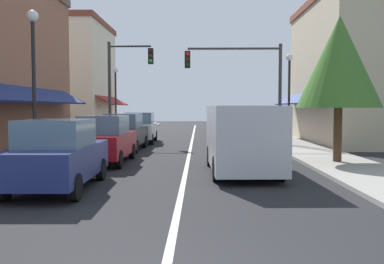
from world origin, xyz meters
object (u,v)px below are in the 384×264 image
(parked_car_nearest_left, at_px, (58,155))
(street_lamp_left_near, at_px, (34,65))
(street_lamp_right_mid, at_px, (289,85))
(street_lamp_left_far, at_px, (116,91))
(traffic_signal_left_corner, at_px, (123,77))
(parked_car_far_left, at_px, (140,128))
(van_in_lane, at_px, (241,137))
(parked_car_second_left, at_px, (105,140))
(tree_right_near, at_px, (339,62))
(parked_car_third_left, at_px, (124,132))
(traffic_signal_mast_arm, at_px, (246,76))

(parked_car_nearest_left, distance_m, street_lamp_left_near, 4.16)
(street_lamp_right_mid, relative_size, street_lamp_left_far, 1.02)
(traffic_signal_left_corner, bearing_deg, street_lamp_left_far, 108.59)
(street_lamp_left_near, bearing_deg, parked_car_far_left, 81.14)
(parked_car_far_left, height_order, van_in_lane, van_in_lane)
(parked_car_nearest_left, xyz_separation_m, street_lamp_right_mid, (8.12, 10.98, 2.34))
(traffic_signal_left_corner, bearing_deg, parked_car_far_left, 4.98)
(parked_car_far_left, relative_size, street_lamp_left_far, 0.88)
(parked_car_second_left, height_order, traffic_signal_left_corner, traffic_signal_left_corner)
(street_lamp_left_far, relative_size, tree_right_near, 0.88)
(parked_car_third_left, height_order, traffic_signal_left_corner, traffic_signal_left_corner)
(parked_car_third_left, height_order, tree_right_near, tree_right_near)
(parked_car_nearest_left, height_order, parked_car_third_left, same)
(parked_car_nearest_left, height_order, street_lamp_left_far, street_lamp_left_far)
(van_in_lane, xyz_separation_m, traffic_signal_left_corner, (-5.74, 11.23, 2.68))
(street_lamp_right_mid, bearing_deg, street_lamp_left_far, 147.48)
(parked_car_far_left, xyz_separation_m, street_lamp_left_near, (-1.76, -11.30, 2.54))
(parked_car_nearest_left, relative_size, street_lamp_left_near, 0.81)
(parked_car_second_left, relative_size, parked_car_third_left, 0.99)
(traffic_signal_mast_arm, bearing_deg, parked_car_second_left, -129.43)
(traffic_signal_mast_arm, xyz_separation_m, traffic_signal_left_corner, (-6.93, 1.76, 0.06))
(parked_car_second_left, height_order, parked_car_third_left, same)
(street_lamp_right_mid, height_order, tree_right_near, tree_right_near)
(parked_car_third_left, distance_m, traffic_signal_mast_arm, 7.26)
(street_lamp_left_near, xyz_separation_m, tree_right_near, (10.23, 1.90, 0.26))
(parked_car_third_left, xyz_separation_m, parked_car_far_left, (0.15, 4.42, 0.00))
(traffic_signal_mast_arm, relative_size, street_lamp_left_near, 1.07)
(parked_car_third_left, relative_size, street_lamp_right_mid, 0.87)
(parked_car_nearest_left, xyz_separation_m, tree_right_near, (8.56, 4.74, 2.80))
(parked_car_nearest_left, xyz_separation_m, traffic_signal_left_corner, (-0.85, 14.06, 2.94))
(street_lamp_left_far, bearing_deg, parked_car_nearest_left, -83.53)
(street_lamp_right_mid, bearing_deg, parked_car_far_left, 158.54)
(traffic_signal_left_corner, bearing_deg, street_lamp_left_near, -94.24)
(parked_car_third_left, xyz_separation_m, street_lamp_right_mid, (8.19, 1.26, 2.34))
(parked_car_far_left, relative_size, traffic_signal_mast_arm, 0.76)
(street_lamp_left_near, bearing_deg, tree_right_near, 10.53)
(parked_car_far_left, bearing_deg, parked_car_third_left, -93.38)
(street_lamp_left_near, distance_m, tree_right_near, 10.41)
(traffic_signal_mast_arm, height_order, street_lamp_left_far, traffic_signal_mast_arm)
(parked_car_third_left, xyz_separation_m, traffic_signal_left_corner, (-0.78, 4.33, 2.94))
(parked_car_second_left, distance_m, parked_car_third_left, 4.75)
(traffic_signal_mast_arm, xyz_separation_m, street_lamp_right_mid, (2.04, -1.31, -0.54))
(parked_car_far_left, bearing_deg, tree_right_near, -49.38)
(street_lamp_left_near, bearing_deg, parked_car_nearest_left, -59.44)
(parked_car_second_left, xyz_separation_m, street_lamp_right_mid, (8.06, 6.01, 2.34))
(traffic_signal_left_corner, bearing_deg, traffic_signal_mast_arm, -14.28)
(parked_car_second_left, xyz_separation_m, street_lamp_left_near, (-1.74, -2.13, 2.54))
(street_lamp_left_near, xyz_separation_m, street_lamp_right_mid, (9.80, 8.14, -0.20))
(parked_car_nearest_left, height_order, van_in_lane, van_in_lane)
(traffic_signal_mast_arm, distance_m, tree_right_near, 7.95)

